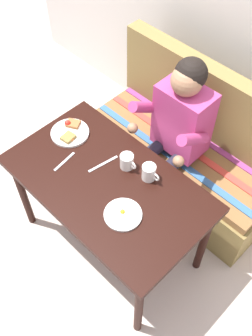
{
  "coord_description": "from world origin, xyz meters",
  "views": [
    {
      "loc": [
        1.02,
        -0.87,
        2.57
      ],
      "look_at": [
        0.0,
        0.15,
        0.72
      ],
      "focal_mm": 42.82,
      "sensor_mm": 36.0,
      "label": 1
    }
  ],
  "objects_px": {
    "couch": "(185,154)",
    "plate_eggs": "(123,214)",
    "coffee_mug": "(126,161)",
    "plate_breakfast": "(70,132)",
    "table": "(108,190)",
    "fork": "(64,161)",
    "person": "(175,127)",
    "knife": "(103,164)",
    "coffee_mug_second": "(149,172)"
  },
  "relations": [
    {
      "from": "plate_breakfast",
      "to": "coffee_mug",
      "type": "height_order",
      "value": "coffee_mug"
    },
    {
      "from": "coffee_mug",
      "to": "knife",
      "type": "relative_size",
      "value": 0.59
    },
    {
      "from": "plate_eggs",
      "to": "table",
      "type": "bearing_deg",
      "value": 156.96
    },
    {
      "from": "table",
      "to": "plate_eggs",
      "type": "height_order",
      "value": "plate_eggs"
    },
    {
      "from": "person",
      "to": "fork",
      "type": "distance_m",
      "value": 0.73
    },
    {
      "from": "coffee_mug_second",
      "to": "knife",
      "type": "distance_m",
      "value": 0.29
    },
    {
      "from": "table",
      "to": "coffee_mug",
      "type": "distance_m",
      "value": 0.2
    },
    {
      "from": "couch",
      "to": "plate_breakfast",
      "type": "distance_m",
      "value": 0.9
    },
    {
      "from": "coffee_mug",
      "to": "knife",
      "type": "distance_m",
      "value": 0.15
    },
    {
      "from": "table",
      "to": "couch",
      "type": "height_order",
      "value": "couch"
    },
    {
      "from": "plate_breakfast",
      "to": "coffee_mug_second",
      "type": "bearing_deg",
      "value": 9.42
    },
    {
      "from": "table",
      "to": "coffee_mug",
      "type": "relative_size",
      "value": 10.17
    },
    {
      "from": "couch",
      "to": "plate_eggs",
      "type": "bearing_deg",
      "value": -75.59
    },
    {
      "from": "table",
      "to": "fork",
      "type": "relative_size",
      "value": 7.06
    },
    {
      "from": "coffee_mug_second",
      "to": "fork",
      "type": "height_order",
      "value": "coffee_mug_second"
    },
    {
      "from": "couch",
      "to": "knife",
      "type": "xyz_separation_m",
      "value": [
        -0.11,
        -0.7,
        0.4
      ]
    },
    {
      "from": "couch",
      "to": "knife",
      "type": "distance_m",
      "value": 0.81
    },
    {
      "from": "person",
      "to": "table",
      "type": "bearing_deg",
      "value": -89.91
    },
    {
      "from": "couch",
      "to": "coffee_mug",
      "type": "relative_size",
      "value": 12.2
    },
    {
      "from": "fork",
      "to": "knife",
      "type": "height_order",
      "value": "same"
    },
    {
      "from": "knife",
      "to": "fork",
      "type": "bearing_deg",
      "value": -129.58
    },
    {
      "from": "couch",
      "to": "knife",
      "type": "bearing_deg",
      "value": -98.96
    },
    {
      "from": "coffee_mug",
      "to": "knife",
      "type": "bearing_deg",
      "value": -140.91
    },
    {
      "from": "fork",
      "to": "knife",
      "type": "bearing_deg",
      "value": 32.5
    },
    {
      "from": "fork",
      "to": "person",
      "type": "bearing_deg",
      "value": 59.17
    },
    {
      "from": "coffee_mug_second",
      "to": "plate_breakfast",
      "type": "bearing_deg",
      "value": -170.58
    },
    {
      "from": "couch",
      "to": "coffee_mug",
      "type": "xyz_separation_m",
      "value": [
        -0.0,
        -0.61,
        0.45
      ]
    },
    {
      "from": "table",
      "to": "fork",
      "type": "distance_m",
      "value": 0.31
    },
    {
      "from": "coffee_mug_second",
      "to": "fork",
      "type": "bearing_deg",
      "value": -148.39
    },
    {
      "from": "table",
      "to": "plate_eggs",
      "type": "distance_m",
      "value": 0.26
    },
    {
      "from": "plate_breakfast",
      "to": "knife",
      "type": "xyz_separation_m",
      "value": [
        0.32,
        -0.02,
        -0.01
      ]
    },
    {
      "from": "plate_breakfast",
      "to": "couch",
      "type": "bearing_deg",
      "value": 57.23
    },
    {
      "from": "person",
      "to": "coffee_mug",
      "type": "xyz_separation_m",
      "value": [
        -0.0,
        -0.43,
        0.04
      ]
    },
    {
      "from": "couch",
      "to": "coffee_mug",
      "type": "height_order",
      "value": "couch"
    },
    {
      "from": "couch",
      "to": "person",
      "type": "height_order",
      "value": "person"
    },
    {
      "from": "person",
      "to": "knife",
      "type": "height_order",
      "value": "person"
    },
    {
      "from": "plate_breakfast",
      "to": "fork",
      "type": "relative_size",
      "value": 1.41
    },
    {
      "from": "table",
      "to": "coffee_mug",
      "type": "xyz_separation_m",
      "value": [
        -0.0,
        0.16,
        0.13
      ]
    },
    {
      "from": "couch",
      "to": "plate_eggs",
      "type": "xyz_separation_m",
      "value": [
        0.22,
        -0.86,
        0.41
      ]
    },
    {
      "from": "couch",
      "to": "knife",
      "type": "relative_size",
      "value": 7.2
    },
    {
      "from": "coffee_mug",
      "to": "couch",
      "type": "bearing_deg",
      "value": 89.79
    },
    {
      "from": "person",
      "to": "plate_breakfast",
      "type": "xyz_separation_m",
      "value": [
        -0.43,
        -0.5,
        0.0
      ]
    },
    {
      "from": "coffee_mug",
      "to": "fork",
      "type": "bearing_deg",
      "value": -140.13
    },
    {
      "from": "fork",
      "to": "table",
      "type": "bearing_deg",
      "value": 7.8
    },
    {
      "from": "person",
      "to": "fork",
      "type": "bearing_deg",
      "value": -112.99
    },
    {
      "from": "table",
      "to": "knife",
      "type": "height_order",
      "value": "knife"
    },
    {
      "from": "coffee_mug_second",
      "to": "couch",
      "type": "bearing_deg",
      "value": 104.33
    },
    {
      "from": "plate_eggs",
      "to": "coffee_mug",
      "type": "xyz_separation_m",
      "value": [
        -0.22,
        0.25,
        0.04
      ]
    },
    {
      "from": "plate_breakfast",
      "to": "plate_eggs",
      "type": "relative_size",
      "value": 1.16
    },
    {
      "from": "fork",
      "to": "knife",
      "type": "xyz_separation_m",
      "value": [
        0.18,
        0.15,
        0.0
      ]
    }
  ]
}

